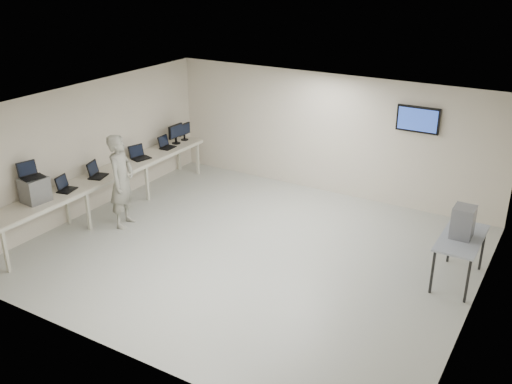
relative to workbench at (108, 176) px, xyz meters
The scene contains 13 objects.
room 3.67m from the workbench, ahead, with size 8.01×7.01×2.81m.
workbench is the anchor object (origin of this frame).
equipment_box 1.83m from the workbench, 92.00° to the right, with size 0.40×0.46×0.47m, color slate.
laptop_on_box 1.91m from the workbench, 93.88° to the right, with size 0.41×0.45×0.30m.
laptop_0 1.14m from the workbench, 91.49° to the right, with size 0.38×0.42×0.29m.
laptop_1 0.31m from the workbench, 101.10° to the right, with size 0.43×0.47×0.31m.
laptop_2 1.08m from the workbench, 92.15° to the left, with size 0.43×0.46×0.31m.
laptop_3 2.01m from the workbench, 90.46° to the left, with size 0.31×0.38×0.29m.
monitor_near 2.42m from the workbench, 90.27° to the left, with size 0.21×0.48×0.48m.
monitor_far 2.76m from the workbench, 90.24° to the left, with size 0.19×0.42×0.42m.
soldier 0.82m from the workbench, 24.52° to the right, with size 0.71×0.47×1.95m, color slate.
side_table 7.24m from the workbench, ahead, with size 0.66×1.41×0.85m.
storage_bins 7.23m from the workbench, ahead, with size 0.34×0.38×0.54m.
Camera 1 is at (4.97, -8.18, 5.22)m, focal length 40.00 mm.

